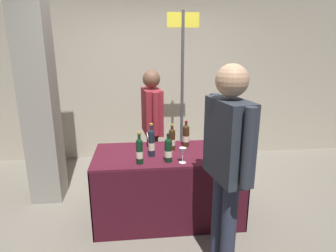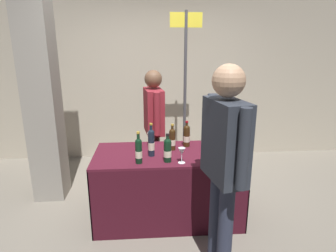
% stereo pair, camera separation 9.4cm
% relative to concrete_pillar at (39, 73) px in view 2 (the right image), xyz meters
% --- Properties ---
extents(ground_plane, '(12.00, 12.00, 0.00)m').
position_rel_concrete_pillar_xyz_m(ground_plane, '(1.46, -0.60, -1.57)').
color(ground_plane, gray).
extents(back_partition, '(7.44, 0.12, 2.81)m').
position_rel_concrete_pillar_xyz_m(back_partition, '(1.46, 1.37, -0.17)').
color(back_partition, '#B2A893').
rests_on(back_partition, ground_plane).
extents(concrete_pillar, '(0.37, 0.37, 3.15)m').
position_rel_concrete_pillar_xyz_m(concrete_pillar, '(0.00, 0.00, 0.00)').
color(concrete_pillar, gray).
rests_on(concrete_pillar, ground_plane).
extents(tasting_table, '(1.58, 0.77, 0.77)m').
position_rel_concrete_pillar_xyz_m(tasting_table, '(1.46, -0.60, -1.04)').
color(tasting_table, '#4C1423').
rests_on(tasting_table, ground_plane).
extents(featured_wine_bottle, '(0.07, 0.07, 0.32)m').
position_rel_concrete_pillar_xyz_m(featured_wine_bottle, '(1.16, -0.85, -0.67)').
color(featured_wine_bottle, black).
rests_on(featured_wine_bottle, tasting_table).
extents(display_bottle_0, '(0.07, 0.07, 0.35)m').
position_rel_concrete_pillar_xyz_m(display_bottle_0, '(1.29, -0.67, -0.65)').
color(display_bottle_0, '#192333').
rests_on(display_bottle_0, tasting_table).
extents(display_bottle_1, '(0.07, 0.07, 0.29)m').
position_rel_concrete_pillar_xyz_m(display_bottle_1, '(1.52, -0.51, -0.67)').
color(display_bottle_1, '#38230F').
rests_on(display_bottle_1, tasting_table).
extents(display_bottle_2, '(0.08, 0.08, 0.30)m').
position_rel_concrete_pillar_xyz_m(display_bottle_2, '(1.69, -0.40, -0.67)').
color(display_bottle_2, '#38230F').
rests_on(display_bottle_2, tasting_table).
extents(display_bottle_3, '(0.08, 0.08, 0.29)m').
position_rel_concrete_pillar_xyz_m(display_bottle_3, '(1.44, -0.84, -0.67)').
color(display_bottle_3, black).
rests_on(display_bottle_3, tasting_table).
extents(wine_glass_near_vendor, '(0.07, 0.07, 0.16)m').
position_rel_concrete_pillar_xyz_m(wine_glass_near_vendor, '(1.58, -0.88, -0.69)').
color(wine_glass_near_vendor, silver).
rests_on(wine_glass_near_vendor, tasting_table).
extents(brochure_stand, '(0.03, 0.16, 0.15)m').
position_rel_concrete_pillar_xyz_m(brochure_stand, '(1.26, -0.38, -0.73)').
color(brochure_stand, silver).
rests_on(brochure_stand, tasting_table).
extents(vendor_presenter, '(0.26, 0.61, 1.60)m').
position_rel_concrete_pillar_xyz_m(vendor_presenter, '(1.33, 0.09, -0.61)').
color(vendor_presenter, '#4C4233').
rests_on(vendor_presenter, ground_plane).
extents(taster_foreground_right, '(0.29, 0.61, 1.77)m').
position_rel_concrete_pillar_xyz_m(taster_foreground_right, '(1.84, -1.46, -0.50)').
color(taster_foreground_right, '#2D3347').
rests_on(taster_foreground_right, ground_plane).
extents(booth_signpost, '(0.44, 0.04, 2.35)m').
position_rel_concrete_pillar_xyz_m(booth_signpost, '(1.80, 0.62, -0.15)').
color(booth_signpost, '#47474C').
rests_on(booth_signpost, ground_plane).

